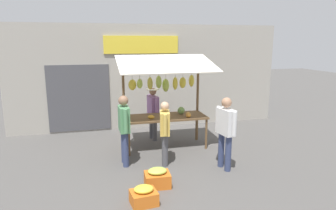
# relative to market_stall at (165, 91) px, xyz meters

# --- Properties ---
(ground_plane) EXTENTS (40.00, 40.00, 0.00)m
(ground_plane) POSITION_rel_market_stall_xyz_m (0.01, 0.07, -1.55)
(ground_plane) COLOR #514F4C
(street_backdrop) EXTENTS (9.00, 0.30, 3.40)m
(street_backdrop) POSITION_rel_market_stall_xyz_m (0.06, -2.13, 0.15)
(street_backdrop) COLOR #9E998E
(street_backdrop) RESTS_ON ground
(market_stall) EXTENTS (2.50, 1.46, 2.50)m
(market_stall) POSITION_rel_market_stall_xyz_m (0.00, 0.00, 0.00)
(market_stall) COLOR brown
(market_stall) RESTS_ON ground
(vendor_with_sunhat) EXTENTS (0.40, 0.67, 1.55)m
(vendor_with_sunhat) POSITION_rel_market_stall_xyz_m (0.20, -0.68, -0.65)
(vendor_with_sunhat) COLOR #4C4C51
(vendor_with_sunhat) RESTS_ON ground
(shopper_with_ponytail) EXTENTS (0.31, 0.65, 1.51)m
(shopper_with_ponytail) POSITION_rel_market_stall_xyz_m (0.30, 1.18, -0.70)
(shopper_with_ponytail) COLOR #4C4C51
(shopper_with_ponytail) RESTS_ON ground
(shopper_in_striped_shirt) EXTENTS (0.23, 0.71, 1.66)m
(shopper_in_striped_shirt) POSITION_rel_market_stall_xyz_m (1.22, 0.97, -0.59)
(shopper_in_striped_shirt) COLOR navy
(shopper_in_striped_shirt) RESTS_ON ground
(shopper_in_grey_tee) EXTENTS (0.30, 0.70, 1.66)m
(shopper_in_grey_tee) POSITION_rel_market_stall_xyz_m (-0.95, 1.78, -0.59)
(shopper_in_grey_tee) COLOR navy
(shopper_in_grey_tee) RESTS_ON ground
(produce_crate_near) EXTENTS (0.52, 0.43, 0.39)m
(produce_crate_near) POSITION_rel_market_stall_xyz_m (0.71, 2.24, -1.38)
(produce_crate_near) COLOR #D1661E
(produce_crate_near) RESTS_ON ground
(produce_crate_side) EXTENTS (0.50, 0.44, 0.35)m
(produce_crate_side) POSITION_rel_market_stall_xyz_m (1.10, 2.84, -1.39)
(produce_crate_side) COLOR #D1661E
(produce_crate_side) RESTS_ON ground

